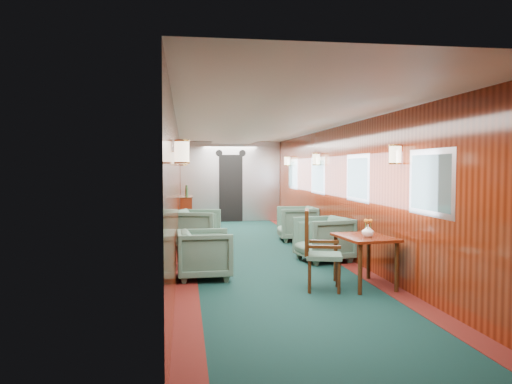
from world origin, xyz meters
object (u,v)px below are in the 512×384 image
armchair_left_near (205,254)px  armchair_right_far (297,223)px  side_chair (316,247)px  dining_table (365,244)px  armchair_right_near (323,239)px  credenza (186,213)px  armchair_left_far (197,229)px

armchair_left_near → armchair_right_far: size_ratio=0.94×
side_chair → armchair_right_far: size_ratio=1.28×
dining_table → armchair_right_far: armchair_right_far is taller
armchair_right_near → armchair_right_far: 2.45m
dining_table → armchair_left_near: 2.30m
armchair_right_near → dining_table: bearing=-10.2°
side_chair → dining_table: bearing=22.0°
dining_table → side_chair: bearing=-178.0°
side_chair → armchair_right_near: 2.07m
side_chair → armchair_right_far: side_chair is taller
armchair_left_near → armchair_right_near: (2.09, 1.06, 0.03)m
credenza → armchair_left_near: (0.25, -5.45, -0.10)m
credenza → armchair_left_near: bearing=-87.3°
side_chair → armchair_right_near: side_chair is taller
armchair_left_near → armchair_left_far: armchair_left_far is taller
dining_table → armchair_right_near: armchair_right_near is taller
side_chair → armchair_left_far: size_ratio=1.25×
side_chair → armchair_left_near: (-1.44, 0.90, -0.22)m
armchair_left_near → armchair_right_far: (2.18, 3.51, 0.02)m
dining_table → armchair_left_near: size_ratio=1.25×
dining_table → side_chair: size_ratio=0.92×
armchair_right_far → armchair_right_near: bearing=1.1°
side_chair → armchair_left_near: size_ratio=1.36×
credenza → armchair_right_near: size_ratio=1.38×
armchair_left_far → armchair_right_far: size_ratio=1.02×
armchair_right_near → armchair_left_near: bearing=-74.9°
dining_table → armchair_left_near: bearing=153.8°
credenza → armchair_right_far: size_ratio=1.40×
side_chair → armchair_left_far: side_chair is taller
credenza → armchair_left_far: credenza is taller
side_chair → credenza: bearing=119.2°
armchair_left_far → armchair_right_far: 2.32m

